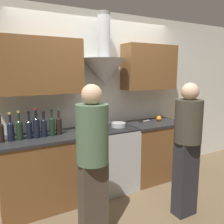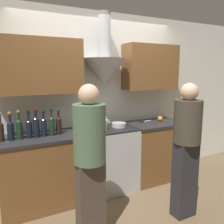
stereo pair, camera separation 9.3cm
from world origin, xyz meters
name	(u,v)px [view 1 (the left image)]	position (x,y,z in m)	size (l,w,h in m)	color
ground_plane	(119,197)	(0.00, 0.00, 0.00)	(12.00, 12.00, 0.00)	brown
wall_back	(98,90)	(-0.03, 0.57, 1.46)	(8.40, 0.62, 2.60)	silver
counter_left	(46,171)	(-0.93, 0.30, 0.47)	(1.14, 0.62, 0.93)	brown
counter_right	(153,150)	(0.82, 0.30, 0.47)	(0.93, 0.62, 0.93)	brown
stove_range	(109,158)	(0.00, 0.30, 0.47)	(0.73, 0.60, 0.93)	#B7BABC
wine_bottle_0	(1,131)	(-1.41, 0.29, 1.06)	(0.07, 0.07, 0.32)	black
wine_bottle_1	(11,130)	(-1.31, 0.29, 1.06)	(0.08, 0.08, 0.34)	black
wine_bottle_2	(19,129)	(-1.21, 0.29, 1.07)	(0.08, 0.08, 0.35)	black
wine_bottle_3	(29,128)	(-1.10, 0.29, 1.06)	(0.07, 0.07, 0.34)	black
wine_bottle_4	(36,126)	(-1.01, 0.28, 1.07)	(0.08, 0.08, 0.37)	black
wine_bottle_5	(44,127)	(-0.92, 0.29, 1.06)	(0.07, 0.07, 0.32)	black
wine_bottle_6	(52,125)	(-0.82, 0.28, 1.06)	(0.07, 0.07, 0.34)	black
wine_bottle_7	(59,125)	(-0.73, 0.31, 1.06)	(0.07, 0.07, 0.33)	black
stock_pot	(99,125)	(-0.16, 0.29, 1.00)	(0.24, 0.24, 0.14)	#B7BABC
mixing_bowl	(119,125)	(0.16, 0.30, 0.96)	(0.21, 0.21, 0.06)	#B7BABC
orange_fruit	(159,118)	(0.96, 0.34, 0.97)	(0.08, 0.08, 0.08)	orange
chefs_knife	(144,121)	(0.73, 0.43, 0.93)	(0.25, 0.07, 0.01)	silver
person_foreground_left	(93,157)	(-0.65, -0.58, 0.90)	(0.32, 0.32, 1.62)	#473D33
person_foreground_right	(187,144)	(0.50, -0.72, 0.89)	(0.32, 0.32, 1.61)	#28282D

